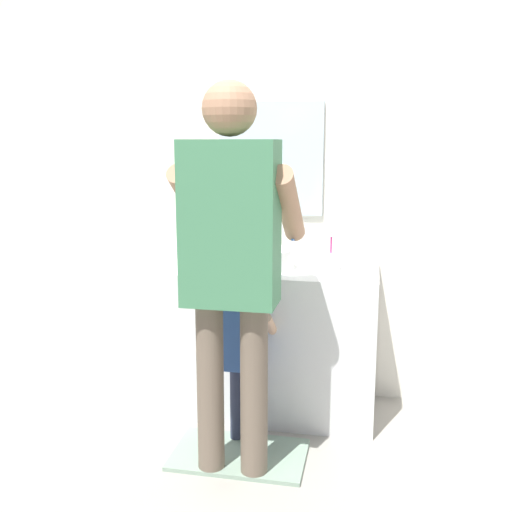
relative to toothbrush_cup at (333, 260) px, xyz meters
name	(u,v)px	position (x,y,z in m)	size (l,w,h in m)	color
ground_plane	(250,432)	(-0.39, -0.31, -0.87)	(14.00, 14.00, 0.00)	#9E998E
back_wall	(272,168)	(-0.39, 0.31, 0.48)	(4.40, 0.10, 2.70)	silver
vanity_cabinet	(261,339)	(-0.39, -0.01, -0.46)	(1.27, 0.54, 0.82)	white
sink_basin	(261,258)	(-0.39, -0.03, 0.00)	(0.35, 0.35, 0.11)	white
faucet	(268,247)	(-0.39, 0.18, 0.03)	(0.18, 0.14, 0.18)	#B7BABF
toothbrush_cup	(333,260)	(0.00, 0.00, 0.00)	(0.07, 0.07, 0.21)	silver
soap_bottle	(206,253)	(-0.71, -0.01, 0.01)	(0.06, 0.06, 0.16)	#B27FC6
bath_mat	(239,454)	(-0.39, -0.56, -0.86)	(0.64, 0.40, 0.02)	gray
child_toddler	(246,345)	(-0.39, -0.41, -0.36)	(0.26, 0.26, 0.86)	#2D334C
adult_parent	(232,248)	(-0.39, -0.68, 0.17)	(0.54, 0.57, 1.75)	#6B5B4C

